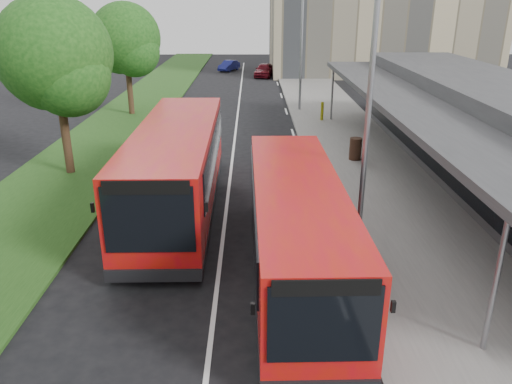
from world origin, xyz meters
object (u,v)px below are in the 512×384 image
(lamp_post_near, at_px, (367,94))
(bus_second, at_px, (177,168))
(litter_bin, at_px, (355,149))
(car_near, at_px, (264,70))
(bollard, at_px, (322,111))
(tree_far, at_px, (126,43))
(car_far, at_px, (229,66))
(tree_mid, at_px, (55,61))
(lamp_post_far, at_px, (300,40))
(bus_main, at_px, (297,229))

(lamp_post_near, relative_size, bus_second, 0.73)
(litter_bin, bearing_deg, car_near, 97.35)
(bus_second, height_order, bollard, bus_second)
(tree_far, relative_size, car_far, 2.18)
(tree_mid, height_order, litter_bin, tree_mid)
(tree_mid, xyz_separation_m, bollard, (12.30, 9.66, -4.09))
(lamp_post_far, relative_size, litter_bin, 7.85)
(tree_mid, distance_m, tree_far, 12.00)
(tree_far, relative_size, car_near, 1.81)
(lamp_post_far, bearing_deg, tree_far, -175.13)
(tree_far, relative_size, lamp_post_near, 0.89)
(bus_second, relative_size, car_far, 3.34)
(litter_bin, relative_size, car_far, 0.31)
(tree_mid, relative_size, tree_far, 1.05)
(litter_bin, xyz_separation_m, bollard, (-0.48, 8.14, 0.05))
(tree_far, distance_m, bollard, 13.11)
(car_near, bearing_deg, bollard, -69.33)
(bus_main, relative_size, litter_bin, 9.47)
(bus_main, bearing_deg, tree_far, 113.01)
(lamp_post_near, xyz_separation_m, bollard, (1.17, 16.71, -4.01))
(tree_far, bearing_deg, bollard, -10.77)
(tree_mid, relative_size, bus_second, 0.68)
(bus_second, bearing_deg, lamp_post_far, 70.54)
(lamp_post_near, distance_m, litter_bin, 9.63)
(tree_mid, xyz_separation_m, car_near, (9.20, 29.27, -4.14))
(bus_main, distance_m, bollard, 18.60)
(lamp_post_far, height_order, bollard, lamp_post_far)
(bus_main, xyz_separation_m, car_far, (-3.62, 42.49, -0.86))
(litter_bin, distance_m, car_near, 27.98)
(lamp_post_far, distance_m, car_far, 22.02)
(lamp_post_near, bearing_deg, tree_mid, 147.64)
(tree_mid, xyz_separation_m, lamp_post_far, (11.13, 12.95, -0.09))
(bus_main, xyz_separation_m, bollard, (3.15, 18.32, -0.68))
(tree_mid, height_order, bus_main, tree_mid)
(bus_main, height_order, bollard, bus_main)
(lamp_post_near, height_order, car_far, lamp_post_near)
(bus_second, bearing_deg, lamp_post_near, -28.11)
(bus_second, distance_m, car_near, 33.52)
(car_near, height_order, car_far, car_near)
(bus_main, bearing_deg, car_far, 93.98)
(lamp_post_far, xyz_separation_m, bollard, (1.17, -3.29, -4.01))
(bus_second, relative_size, litter_bin, 10.69)
(bus_main, relative_size, car_near, 2.46)
(litter_bin, distance_m, car_far, 33.11)
(lamp_post_near, height_order, bollard, lamp_post_near)
(lamp_post_far, distance_m, bus_main, 21.95)
(lamp_post_far, height_order, car_far, lamp_post_far)
(car_near, bearing_deg, bus_main, -78.38)
(tree_far, bearing_deg, bus_main, -66.11)
(car_near, distance_m, car_far, 5.85)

